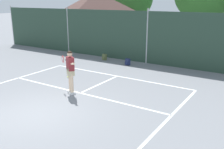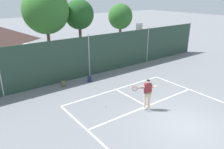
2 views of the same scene
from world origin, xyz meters
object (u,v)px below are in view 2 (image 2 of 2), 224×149
at_px(tennis_player, 147,92).
at_px(tennis_ball, 105,106).
at_px(basketball_hoop, 138,36).
at_px(backpack_navy, 90,79).
at_px(backpack_olive, 63,84).

height_order(tennis_player, tennis_ball, tennis_player).
xyz_separation_m(basketball_hoop, backpack_navy, (-7.31, -2.60, -2.12)).
distance_m(basketball_hoop, tennis_player, 10.80).
bearing_deg(basketball_hoop, tennis_player, -130.07).
relative_size(tennis_player, tennis_ball, 28.10).
bearing_deg(backpack_navy, tennis_ball, -108.53).
xyz_separation_m(tennis_ball, backpack_navy, (1.32, 3.94, 0.16)).
bearing_deg(backpack_olive, tennis_player, -68.32).
height_order(tennis_ball, backpack_navy, backpack_navy).
distance_m(backpack_olive, backpack_navy, 2.00).
bearing_deg(backpack_olive, basketball_hoop, 13.59).
bearing_deg(backpack_navy, tennis_player, -85.90).
xyz_separation_m(tennis_player, backpack_navy, (-0.40, 5.62, -0.92)).
relative_size(basketball_hoop, backpack_olive, 7.67).
bearing_deg(tennis_player, backpack_olive, 111.68).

